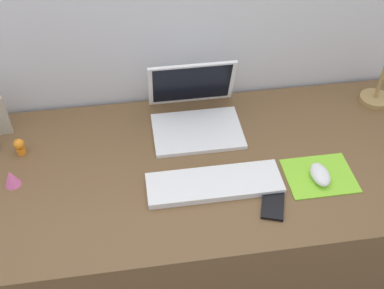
# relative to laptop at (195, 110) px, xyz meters

# --- Properties ---
(ground_plane) EXTENTS (6.00, 6.00, 0.00)m
(ground_plane) POSITION_rel_laptop_xyz_m (-0.07, -0.21, -0.79)
(ground_plane) COLOR #59514C
(back_wall) EXTENTS (2.96, 0.05, 1.42)m
(back_wall) POSITION_rel_laptop_xyz_m (-0.07, 0.18, -0.08)
(back_wall) COLOR silver
(back_wall) RESTS_ON ground_plane
(desk) EXTENTS (1.76, 0.70, 0.74)m
(desk) POSITION_rel_laptop_xyz_m (-0.07, -0.21, -0.42)
(desk) COLOR brown
(desk) RESTS_ON ground_plane
(laptop) EXTENTS (0.30, 0.27, 0.21)m
(laptop) POSITION_rel_laptop_xyz_m (0.00, 0.00, 0.00)
(laptop) COLOR white
(laptop) RESTS_ON desk
(keyboard) EXTENTS (0.41, 0.13, 0.02)m
(keyboard) POSITION_rel_laptop_xyz_m (0.01, -0.31, -0.04)
(keyboard) COLOR white
(keyboard) RESTS_ON desk
(mousepad) EXTENTS (0.21, 0.17, 0.00)m
(mousepad) POSITION_rel_laptop_xyz_m (0.34, -0.32, -0.05)
(mousepad) COLOR #8CDB33
(mousepad) RESTS_ON desk
(mouse) EXTENTS (0.06, 0.10, 0.03)m
(mouse) POSITION_rel_laptop_xyz_m (0.34, -0.33, -0.03)
(mouse) COLOR white
(mouse) RESTS_ON mousepad
(cell_phone) EXTENTS (0.10, 0.14, 0.01)m
(cell_phone) POSITION_rel_laptop_xyz_m (0.17, -0.40, -0.05)
(cell_phone) COLOR black
(cell_phone) RESTS_ON desk
(toy_figurine_pink) EXTENTS (0.05, 0.05, 0.05)m
(toy_figurine_pink) POSITION_rel_laptop_xyz_m (-0.59, -0.21, -0.03)
(toy_figurine_pink) COLOR pink
(toy_figurine_pink) RESTS_ON desk
(toy_figurine_orange) EXTENTS (0.03, 0.03, 0.06)m
(toy_figurine_orange) POSITION_rel_laptop_xyz_m (-0.58, -0.07, -0.02)
(toy_figurine_orange) COLOR orange
(toy_figurine_orange) RESTS_ON desk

